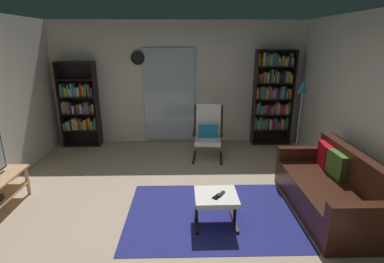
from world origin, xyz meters
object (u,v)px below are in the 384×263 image
tv_remote (221,194)px  floor_lamp_by_shelf (302,99)px  bookshelf_near_tv (79,106)px  cell_phone (217,197)px  ottoman (216,200)px  wall_clock (138,58)px  lounge_armchair (208,131)px  leather_sofa (332,190)px  bookshelf_near_sofa (273,95)px

tv_remote → floor_lamp_by_shelf: 2.80m
tv_remote → floor_lamp_by_shelf: floor_lamp_by_shelf is taller
bookshelf_near_tv → cell_phone: bookshelf_near_tv is taller
ottoman → wall_clock: (-1.35, 3.10, 1.52)m
lounge_armchair → cell_phone: lounge_armchair is taller
lounge_armchair → tv_remote: bearing=-90.1°
tv_remote → cell_phone: size_ratio=1.03×
ottoman → tv_remote: tv_remote is taller
cell_phone → wall_clock: bearing=152.2°
floor_lamp_by_shelf → cell_phone: bearing=-129.5°
floor_lamp_by_shelf → wall_clock: size_ratio=5.22×
bookshelf_near_tv → wall_clock: wall_clock is taller
leather_sofa → cell_phone: leather_sofa is taller
ottoman → cell_phone: size_ratio=3.75×
cell_phone → tv_remote: bearing=84.9°
bookshelf_near_sofa → lounge_armchair: bookshelf_near_sofa is taller
bookshelf_near_tv → wall_clock: 1.61m
bookshelf_near_tv → leather_sofa: bearing=-32.6°
lounge_armchair → floor_lamp_by_shelf: (1.70, -0.13, 0.64)m
lounge_armchair → cell_phone: (-0.06, -2.27, -0.13)m
tv_remote → floor_lamp_by_shelf: bearing=84.6°
cell_phone → floor_lamp_by_shelf: (1.76, 2.14, 0.77)m
bookshelf_near_sofa → cell_phone: 3.45m
bookshelf_near_sofa → floor_lamp_by_shelf: 0.94m
cell_phone → floor_lamp_by_shelf: floor_lamp_by_shelf is taller
bookshelf_near_sofa → wall_clock: bookshelf_near_sofa is taller
bookshelf_near_sofa → leather_sofa: bookshelf_near_sofa is taller
bookshelf_near_tv → bookshelf_near_sofa: bearing=0.3°
tv_remote → floor_lamp_by_shelf: size_ratio=0.10×
lounge_armchair → tv_remote: size_ratio=7.10×
bookshelf_near_tv → tv_remote: (2.68, -2.96, -0.45)m
bookshelf_near_tv → tv_remote: size_ratio=12.46×
cell_phone → lounge_armchair: bearing=127.4°
leather_sofa → cell_phone: bearing=-168.2°
bookshelf_near_tv → floor_lamp_by_shelf: 4.48m
lounge_armchair → leather_sofa: bearing=-52.0°
cell_phone → wall_clock: 3.73m
floor_lamp_by_shelf → tv_remote: bearing=-129.3°
leather_sofa → floor_lamp_by_shelf: (0.18, 1.81, 0.88)m
ottoman → cell_phone: 0.10m
tv_remote → bookshelf_near_tv: bearing=166.1°
lounge_armchair → ottoman: (-0.07, -2.21, -0.20)m
leather_sofa → lounge_armchair: size_ratio=1.76×
leather_sofa → tv_remote: size_ratio=12.52×
bookshelf_near_sofa → ottoman: size_ratio=3.85×
leather_sofa → wall_clock: bearing=136.0°
floor_lamp_by_shelf → wall_clock: wall_clock is taller
lounge_armchair → cell_phone: size_ratio=7.30×
leather_sofa → cell_phone: size_ratio=12.88×
lounge_armchair → floor_lamp_by_shelf: floor_lamp_by_shelf is taller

